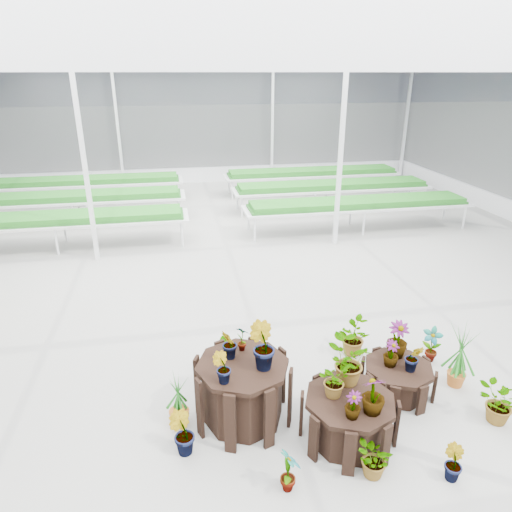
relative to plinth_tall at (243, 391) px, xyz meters
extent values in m
plane|color=gray|center=(0.39, 2.00, -0.42)|extent=(24.00, 24.00, 0.00)
cylinder|color=black|center=(0.00, 0.00, 0.00)|extent=(1.60, 1.60, 0.83)
cylinder|color=black|center=(1.20, -0.60, -0.12)|extent=(1.45, 1.45, 0.60)
cylinder|color=black|center=(2.20, 0.10, -0.20)|extent=(1.17, 1.17, 0.44)
imported|color=#206B1D|center=(-0.14, 0.13, 0.63)|extent=(0.21, 0.25, 0.43)
imported|color=#206B1D|center=(0.22, -0.11, 0.72)|extent=(0.42, 0.43, 0.61)
imported|color=#206B1D|center=(0.05, 0.30, 0.60)|extent=(0.23, 0.22, 0.36)
imported|color=#206B1D|center=(-0.29, -0.31, 0.61)|extent=(0.27, 0.25, 0.39)
imported|color=#206B1D|center=(1.03, -0.49, 0.39)|extent=(0.50, 0.49, 0.42)
imported|color=#206B1D|center=(1.36, -0.86, 0.42)|extent=(0.31, 0.31, 0.48)
imported|color=#206B1D|center=(1.25, -0.29, 0.47)|extent=(0.69, 0.67, 0.58)
imported|color=#206B1D|center=(1.10, -0.90, 0.35)|extent=(0.25, 0.25, 0.33)
imported|color=#206B1D|center=(2.08, 0.14, 0.21)|extent=(0.25, 0.25, 0.38)
imported|color=#206B1D|center=(2.32, -0.03, 0.23)|extent=(0.29, 0.27, 0.42)
imported|color=#206B1D|center=(2.26, 0.34, 0.29)|extent=(0.33, 0.33, 0.53)
imported|color=#206B1D|center=(-0.79, -0.46, -0.14)|extent=(0.39, 0.36, 0.55)
imported|color=#206B1D|center=(0.30, -1.20, -0.14)|extent=(0.24, 0.32, 0.55)
imported|color=#206B1D|center=(1.28, -1.21, -0.18)|extent=(0.53, 0.55, 0.46)
imported|color=#206B1D|center=(2.12, -1.37, -0.20)|extent=(0.19, 0.24, 0.43)
imported|color=#206B1D|center=(3.18, -0.68, -0.14)|extent=(0.49, 0.43, 0.54)
imported|color=#206B1D|center=(3.07, 0.72, -0.13)|extent=(0.37, 0.35, 0.58)
imported|color=#206B1D|center=(1.93, 1.15, -0.12)|extent=(0.47, 0.54, 0.59)
imported|color=#206B1D|center=(-0.09, 0.75, -0.11)|extent=(0.73, 0.71, 0.61)
camera|label=1|loc=(-0.70, -4.71, 3.78)|focal=32.00mm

